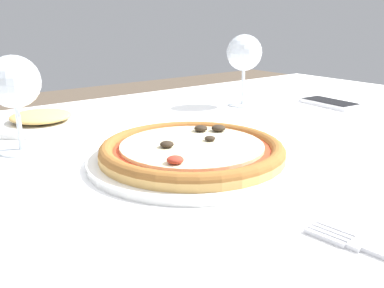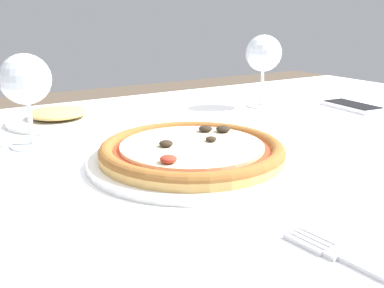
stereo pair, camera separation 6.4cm
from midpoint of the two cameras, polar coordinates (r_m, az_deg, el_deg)
name	(u,v)px [view 1 (the left image)]	position (r m, az deg, el deg)	size (l,w,h in m)	color
dining_table	(291,179)	(0.80, 10.87, -4.63)	(1.44, 1.16, 0.74)	brown
pizza_plate	(192,152)	(0.64, -2.84, -1.15)	(0.31, 0.31, 0.04)	white
wine_glass_far_left	(14,84)	(0.75, -24.97, 7.19)	(0.08, 0.08, 0.16)	silver
wine_glass_far_right	(244,54)	(1.05, 5.20, 11.79)	(0.09, 0.09, 0.17)	silver
cell_phone	(330,103)	(1.11, 16.32, 5.25)	(0.08, 0.15, 0.01)	white
side_plate	(41,121)	(0.92, -21.37, 2.90)	(0.21, 0.21, 0.03)	white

